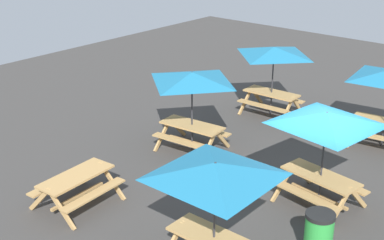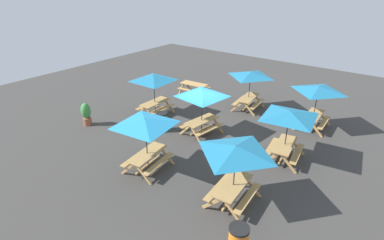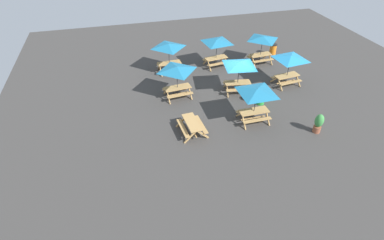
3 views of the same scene
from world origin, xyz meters
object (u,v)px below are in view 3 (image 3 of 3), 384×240
Objects in this scene: picnic_table_4 at (217,43)px; trash_bin_orange at (273,49)px; picnic_table_2 at (192,125)px; picnic_table_6 at (169,48)px; picnic_table_3 at (239,66)px; picnic_table_1 at (177,71)px; trash_bin_green at (261,97)px; potted_plant_0 at (319,123)px; picnic_table_0 at (263,40)px; picnic_table_5 at (290,60)px; picnic_table_7 at (257,93)px.

trash_bin_orange is (-5.50, -0.85, -1.49)m from picnic_table_4.
picnic_table_2 is 0.81× the size of picnic_table_6.
trash_bin_orange is (-5.30, -5.03, -1.49)m from picnic_table_3.
picnic_table_2 is 5.77m from picnic_table_3.
trash_bin_green is at bearing 150.81° from picnic_table_1.
picnic_table_4 reaches higher than potted_plant_0.
picnic_table_6 is (4.02, -4.21, 0.00)m from picnic_table_3.
picnic_table_0 is 0.83× the size of picnic_table_4.
picnic_table_0 is at bearing 174.67° from picnic_table_6.
picnic_table_1 is 10.68m from trash_bin_orange.
picnic_table_5 is 0.99× the size of picnic_table_7.
picnic_table_3 is at bearing -62.73° from trash_bin_green.
picnic_table_7 is at bearing 92.99° from picnic_table_3.
picnic_table_7 reaches higher than picnic_table_2.
picnic_table_1 is 3.82m from picnic_table_6.
picnic_table_5 is (-0.32, 3.78, 0.00)m from picnic_table_0.
picnic_table_6 is 1.89× the size of potted_plant_0.
picnic_table_6 is 11.93m from potted_plant_0.
picnic_table_1 is 4.28m from picnic_table_2.
picnic_table_4 is at bearing -52.88° from picnic_table_5.
picnic_table_6 and picnic_table_7 have the same top height.
trash_bin_orange is (-1.78, -1.20, -1.49)m from picnic_table_0.
picnic_table_4 reaches higher than trash_bin_orange.
potted_plant_0 is (2.45, 10.47, 0.16)m from trash_bin_orange.
picnic_table_0 is 2.62m from trash_bin_orange.
picnic_table_1 is 5.51m from picnic_table_4.
picnic_table_5 is at bearing 171.53° from picnic_table_1.
picnic_table_2 is 0.68× the size of picnic_table_5.
picnic_table_6 is at bearing -37.85° from picnic_table_3.
picnic_table_0 is at bearing 34.01° from trash_bin_orange.
picnic_table_1 is 9.25m from potted_plant_0.
trash_bin_green reaches higher than picnic_table_2.
picnic_table_3 is 4.18m from picnic_table_4.
picnic_table_4 is 7.68m from picnic_table_7.
picnic_table_7 reaches higher than trash_bin_orange.
picnic_table_0 is 6.38m from trash_bin_green.
picnic_table_1 is 0.83× the size of picnic_table_5.
picnic_table_6 is at bearing 4.99° from trash_bin_orange.
picnic_table_3 is 3.52m from picnic_table_7.
trash_bin_green is (-0.93, 1.81, -1.49)m from picnic_table_3.
picnic_table_7 is 3.96m from potted_plant_0.
picnic_table_1 is at bearing -9.65° from picnic_table_5.
picnic_table_1 is at bearing 35.27° from picnic_table_4.
picnic_table_3 and picnic_table_5 have the same top height.
potted_plant_0 is (-1.91, 3.63, 0.16)m from trash_bin_green.
picnic_table_4 is 10.18m from potted_plant_0.
picnic_table_0 is at bearing -118.27° from picnic_table_7.
potted_plant_0 is at bearing 81.62° from picnic_table_0.
picnic_table_0 is 1.00× the size of picnic_table_1.
potted_plant_0 is (-2.85, 5.44, -1.34)m from picnic_table_3.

